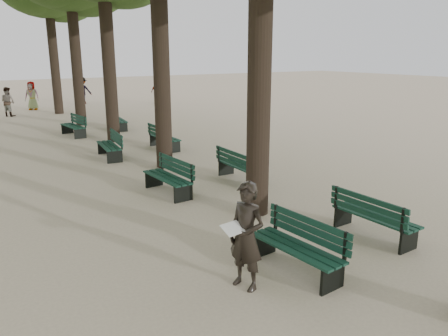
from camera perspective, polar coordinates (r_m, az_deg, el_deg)
ground at (r=7.25m, az=9.09°, el=-15.14°), size 120.00×120.00×0.00m
bench_left_0 at (r=7.59m, az=9.36°, el=-11.38°), size 0.71×1.84×0.92m
bench_left_1 at (r=11.51m, az=-7.35°, el=-2.06°), size 0.68×1.83×0.92m
bench_left_2 at (r=15.79m, az=-14.73°, el=2.22°), size 0.76×1.85×0.92m
bench_left_3 at (r=20.48m, az=-19.07°, el=4.72°), size 0.76×1.85×0.92m
bench_right_0 at (r=9.28m, az=18.99°, el=-7.02°), size 0.62×1.82×0.92m
bench_right_1 at (r=12.56m, az=2.13°, el=-0.51°), size 0.63×1.82×0.92m
bench_right_2 at (r=16.89m, az=-7.76°, el=3.39°), size 0.58×1.80×0.92m
bench_right_3 at (r=21.68m, az=-13.63°, el=5.65°), size 0.79×1.86×0.92m
man_with_map at (r=6.81m, az=2.94°, el=-8.89°), size 0.70×0.76×1.73m
pedestrian_a at (r=28.23m, az=-26.39°, el=7.75°), size 0.77×0.84×1.67m
pedestrian_d at (r=30.87m, az=-23.79°, el=8.64°), size 0.94×0.74×1.80m
pedestrian_b at (r=33.23m, az=-17.99°, el=9.61°), size 1.27×0.83×1.89m
pedestrian_c at (r=32.09m, az=-8.72°, el=9.78°), size 0.81×0.99×1.65m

